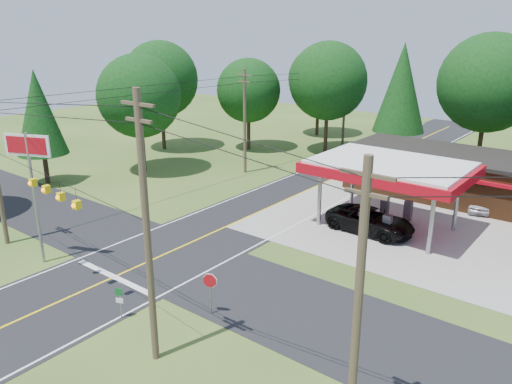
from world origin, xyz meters
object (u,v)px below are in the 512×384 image
Objects in this scene: suv_car at (370,221)px; sedan_car at (480,202)px; big_stop_sign at (30,166)px; octagonal_stop_sign at (210,284)px; gas_canopy at (390,170)px.

suv_car reaches higher than sedan_car.
big_stop_sign is at bearing -138.93° from sedan_car.
suv_car is 14.67m from octagonal_stop_sign.
sedan_car is 32.22m from big_stop_sign.
suv_car is at bearing -130.52° from sedan_car.
suv_car is 10.57m from sedan_car.
sedan_car is (4.73, 9.44, -0.17)m from suv_car.
octagonal_stop_sign is at bearing 9.45° from big_stop_sign.
gas_canopy is 3.75m from suv_car.
gas_canopy reaches higher than sedan_car.
sedan_car is at bearing 75.45° from octagonal_stop_sign.
sedan_car is at bearing 54.97° from big_stop_sign.
big_stop_sign reaches higher than suv_car.
suv_car is 2.70× the size of octagonal_stop_sign.
octagonal_stop_sign is (-1.50, -14.57, 0.82)m from suv_car.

